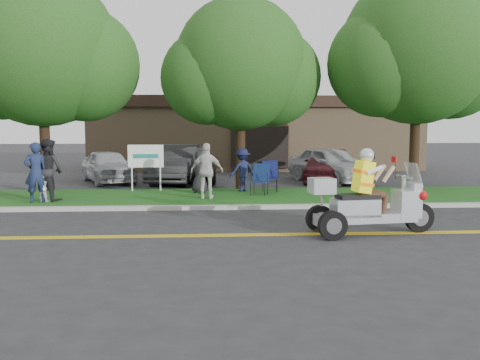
{
  "coord_description": "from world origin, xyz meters",
  "views": [
    {
      "loc": [
        -0.68,
        -11.52,
        2.4
      ],
      "look_at": [
        0.16,
        2.0,
        0.96
      ],
      "focal_mm": 38.0,
      "sensor_mm": 36.0,
      "label": 1
    }
  ],
  "objects": [
    {
      "name": "spectator_chair_b",
      "position": [
        -0.98,
        5.98,
        0.84
      ],
      "size": [
        0.74,
        0.5,
        1.46
      ],
      "primitive_type": "imported",
      "rotation": [
        0.0,
        0.0,
        3.09
      ],
      "color": "black",
      "rests_on": "grass_verge"
    },
    {
      "name": "curb",
      "position": [
        0.0,
        3.05,
        0.06
      ],
      "size": [
        60.0,
        0.25,
        0.12
      ],
      "primitive_type": "cube",
      "color": "#A8A89E",
      "rests_on": "ground"
    },
    {
      "name": "parked_car_mid",
      "position": [
        -1.58,
        10.29,
        0.68
      ],
      "size": [
        2.44,
        5.0,
        1.37
      ],
      "primitive_type": "imported",
      "rotation": [
        0.0,
        0.0,
        0.03
      ],
      "color": "black",
      "rests_on": "ground"
    },
    {
      "name": "child_right",
      "position": [
        -5.71,
        4.15,
        0.54
      ],
      "size": [
        0.5,
        0.44,
        0.86
      ],
      "primitive_type": "imported",
      "rotation": [
        0.0,
        0.0,
        2.84
      ],
      "color": "silver",
      "rests_on": "grass_verge"
    },
    {
      "name": "tree_left",
      "position": [
        -6.44,
        7.03,
        4.85
      ],
      "size": [
        6.62,
        5.4,
        7.78
      ],
      "color": "#332114",
      "rests_on": "ground"
    },
    {
      "name": "lawn_chair_b",
      "position": [
        1.51,
        6.43,
        0.71
      ],
      "size": [
        0.62,
        0.64,
        1.07
      ],
      "rotation": [
        0.0,
        0.0,
        -0.1
      ],
      "color": "black",
      "rests_on": "grass_verge"
    },
    {
      "name": "commercial_building",
      "position": [
        2.0,
        18.98,
        2.01
      ],
      "size": [
        18.0,
        8.2,
        4.0
      ],
      "color": "#9E7F5B",
      "rests_on": "ground"
    },
    {
      "name": "spectator_adult_mid",
      "position": [
        -5.61,
        4.4,
        1.06
      ],
      "size": [
        1.17,
        1.09,
        1.92
      ],
      "primitive_type": "imported",
      "rotation": [
        0.0,
        0.0,
        2.62
      ],
      "color": "black",
      "rests_on": "grass_verge"
    },
    {
      "name": "ground",
      "position": [
        0.0,
        0.0,
        0.0
      ],
      "size": [
        120.0,
        120.0,
        0.0
      ],
      "primitive_type": "plane",
      "color": "#28282B",
      "rests_on": "ground"
    },
    {
      "name": "business_sign",
      "position": [
        -2.9,
        6.6,
        1.26
      ],
      "size": [
        1.25,
        0.06,
        1.75
      ],
      "color": "silver",
      "rests_on": "ground"
    },
    {
      "name": "centerline_far",
      "position": [
        0.0,
        -0.42,
        0.01
      ],
      "size": [
        60.0,
        0.1,
        0.01
      ],
      "primitive_type": "cube",
      "color": "gold",
      "rests_on": "ground"
    },
    {
      "name": "parked_car_far_right",
      "position": [
        4.53,
        9.91,
        0.77
      ],
      "size": [
        3.42,
        4.9,
        1.55
      ],
      "primitive_type": "imported",
      "rotation": [
        0.0,
        0.0,
        0.39
      ],
      "color": "#AFB2B6",
      "rests_on": "ground"
    },
    {
      "name": "spectator_adult_left",
      "position": [
        -5.88,
        4.05,
        1.02
      ],
      "size": [
        0.77,
        0.63,
        1.83
      ],
      "primitive_type": "imported",
      "rotation": [
        0.0,
        0.0,
        3.48
      ],
      "color": "#192446",
      "rests_on": "grass_verge"
    },
    {
      "name": "spectator_adult_right",
      "position": [
        -0.73,
        4.55,
        0.99
      ],
      "size": [
        1.1,
        0.61,
        1.77
      ],
      "primitive_type": "imported",
      "rotation": [
        0.0,
        0.0,
        2.97
      ],
      "color": "silver",
      "rests_on": "grass_verge"
    },
    {
      "name": "spectator_chair_a",
      "position": [
        0.52,
        6.29,
        0.87
      ],
      "size": [
        1.12,
        0.9,
        1.52
      ],
      "primitive_type": "imported",
      "rotation": [
        0.0,
        0.0,
        3.54
      ],
      "color": "#161C3F",
      "rests_on": "grass_verge"
    },
    {
      "name": "lawn_chair_a",
      "position": [
        1.06,
        5.38,
        0.69
      ],
      "size": [
        0.71,
        0.72,
        1.04
      ],
      "rotation": [
        0.0,
        0.0,
        -0.35
      ],
      "color": "black",
      "rests_on": "grass_verge"
    },
    {
      "name": "parked_car_far_left",
      "position": [
        -5.0,
        10.5,
        0.7
      ],
      "size": [
        3.22,
        4.45,
        1.41
      ],
      "primitive_type": "imported",
      "rotation": [
        0.0,
        0.0,
        0.42
      ],
      "color": "#ACAFB4",
      "rests_on": "ground"
    },
    {
      "name": "trike_scooter",
      "position": [
        2.83,
        -0.58,
        0.67
      ],
      "size": [
        2.95,
        1.06,
        1.93
      ],
      "rotation": [
        0.0,
        0.0,
        0.13
      ],
      "color": "black",
      "rests_on": "ground"
    },
    {
      "name": "tree_right",
      "position": [
        7.06,
        7.03,
        5.03
      ],
      "size": [
        6.86,
        5.6,
        8.07
      ],
      "color": "#332114",
      "rests_on": "ground"
    },
    {
      "name": "tree_mid",
      "position": [
        0.55,
        7.23,
        4.43
      ],
      "size": [
        5.88,
        4.8,
        7.05
      ],
      "color": "#332114",
      "rests_on": "ground"
    },
    {
      "name": "parked_car_right",
      "position": [
        4.5,
        10.34,
        0.68
      ],
      "size": [
        3.03,
        4.98,
        1.35
      ],
      "primitive_type": "imported",
      "rotation": [
        0.0,
        0.0,
        -0.26
      ],
      "color": "#4D1219",
      "rests_on": "ground"
    },
    {
      "name": "centerline_near",
      "position": [
        0.0,
        -0.58,
        0.01
      ],
      "size": [
        60.0,
        0.1,
        0.01
      ],
      "primitive_type": "cube",
      "color": "gold",
      "rests_on": "ground"
    },
    {
      "name": "grass_verge",
      "position": [
        0.0,
        5.2,
        0.06
      ],
      "size": [
        60.0,
        4.0,
        0.1
      ],
      "primitive_type": "cube",
      "color": "#175416",
      "rests_on": "ground"
    },
    {
      "name": "parked_car_left",
      "position": [
        -2.0,
        10.22,
        0.81
      ],
      "size": [
        2.42,
        5.09,
        1.61
      ],
      "primitive_type": "imported",
      "rotation": [
        0.0,
        0.0,
        -0.15
      ],
      "color": "#2D2D2F",
      "rests_on": "ground"
    }
  ]
}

